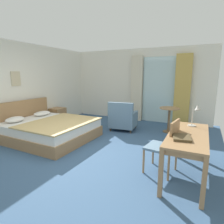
{
  "coord_description": "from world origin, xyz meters",
  "views": [
    {
      "loc": [
        2.29,
        -3.08,
        1.7
      ],
      "look_at": [
        0.36,
        0.82,
        0.83
      ],
      "focal_mm": 30.08,
      "sensor_mm": 36.0,
      "label": 1
    }
  ],
  "objects_px": {
    "nightstand": "(58,116)",
    "writing_desk": "(188,139)",
    "round_cafe_table": "(169,115)",
    "bed": "(49,129)",
    "desk_lamp": "(196,113)",
    "framed_picture": "(16,79)",
    "closed_book": "(182,137)",
    "armchair_by_window": "(123,119)",
    "desk_chair": "(166,144)"
  },
  "relations": [
    {
      "from": "armchair_by_window",
      "to": "bed",
      "type": "bearing_deg",
      "value": -132.44
    },
    {
      "from": "nightstand",
      "to": "round_cafe_table",
      "type": "height_order",
      "value": "round_cafe_table"
    },
    {
      "from": "writing_desk",
      "to": "round_cafe_table",
      "type": "height_order",
      "value": "writing_desk"
    },
    {
      "from": "desk_lamp",
      "to": "round_cafe_table",
      "type": "relative_size",
      "value": 0.59
    },
    {
      "from": "armchair_by_window",
      "to": "desk_lamp",
      "type": "bearing_deg",
      "value": -36.96
    },
    {
      "from": "writing_desk",
      "to": "desk_lamp",
      "type": "bearing_deg",
      "value": 81.76
    },
    {
      "from": "writing_desk",
      "to": "closed_book",
      "type": "height_order",
      "value": "closed_book"
    },
    {
      "from": "bed",
      "to": "round_cafe_table",
      "type": "distance_m",
      "value": 3.46
    },
    {
      "from": "closed_book",
      "to": "round_cafe_table",
      "type": "bearing_deg",
      "value": 91.7
    },
    {
      "from": "writing_desk",
      "to": "desk_chair",
      "type": "bearing_deg",
      "value": -171.72
    },
    {
      "from": "framed_picture",
      "to": "closed_book",
      "type": "bearing_deg",
      "value": -8.94
    },
    {
      "from": "closed_book",
      "to": "armchair_by_window",
      "type": "height_order",
      "value": "armchair_by_window"
    },
    {
      "from": "bed",
      "to": "desk_lamp",
      "type": "xyz_separation_m",
      "value": [
        3.57,
        0.05,
        0.76
      ]
    },
    {
      "from": "desk_chair",
      "to": "closed_book",
      "type": "xyz_separation_m",
      "value": [
        0.26,
        -0.25,
        0.24
      ]
    },
    {
      "from": "desk_chair",
      "to": "framed_picture",
      "type": "distance_m",
      "value": 4.43
    },
    {
      "from": "writing_desk",
      "to": "desk_lamp",
      "type": "distance_m",
      "value": 0.59
    },
    {
      "from": "writing_desk",
      "to": "desk_lamp",
      "type": "height_order",
      "value": "desk_lamp"
    },
    {
      "from": "desk_lamp",
      "to": "bed",
      "type": "bearing_deg",
      "value": -179.26
    },
    {
      "from": "desk_chair",
      "to": "round_cafe_table",
      "type": "distance_m",
      "value": 2.5
    },
    {
      "from": "bed",
      "to": "desk_chair",
      "type": "bearing_deg",
      "value": -8.32
    },
    {
      "from": "desk_chair",
      "to": "bed",
      "type": "bearing_deg",
      "value": 171.68
    },
    {
      "from": "nightstand",
      "to": "closed_book",
      "type": "xyz_separation_m",
      "value": [
        4.29,
        -2.02,
        0.49
      ]
    },
    {
      "from": "bed",
      "to": "writing_desk",
      "type": "xyz_separation_m",
      "value": [
        3.5,
        -0.41,
        0.4
      ]
    },
    {
      "from": "writing_desk",
      "to": "desk_chair",
      "type": "relative_size",
      "value": 1.63
    },
    {
      "from": "closed_book",
      "to": "armchair_by_window",
      "type": "relative_size",
      "value": 0.37
    },
    {
      "from": "bed",
      "to": "nightstand",
      "type": "height_order",
      "value": "bed"
    },
    {
      "from": "bed",
      "to": "desk_chair",
      "type": "height_order",
      "value": "bed"
    },
    {
      "from": "armchair_by_window",
      "to": "closed_book",
      "type": "bearing_deg",
      "value": -50.11
    },
    {
      "from": "armchair_by_window",
      "to": "round_cafe_table",
      "type": "xyz_separation_m",
      "value": [
        1.32,
        0.39,
        0.19
      ]
    },
    {
      "from": "desk_lamp",
      "to": "round_cafe_table",
      "type": "distance_m",
      "value": 2.17
    },
    {
      "from": "bed",
      "to": "nightstand",
      "type": "distance_m",
      "value": 1.56
    },
    {
      "from": "bed",
      "to": "desk_chair",
      "type": "xyz_separation_m",
      "value": [
        3.17,
        -0.46,
        0.27
      ]
    },
    {
      "from": "bed",
      "to": "round_cafe_table",
      "type": "bearing_deg",
      "value": 35.7
    },
    {
      "from": "nightstand",
      "to": "round_cafe_table",
      "type": "distance_m",
      "value": 3.73
    },
    {
      "from": "nightstand",
      "to": "armchair_by_window",
      "type": "xyz_separation_m",
      "value": [
        2.34,
        0.32,
        0.07
      ]
    },
    {
      "from": "bed",
      "to": "framed_picture",
      "type": "relative_size",
      "value": 5.63
    },
    {
      "from": "bed",
      "to": "armchair_by_window",
      "type": "xyz_separation_m",
      "value": [
        1.48,
        1.62,
        0.08
      ]
    },
    {
      "from": "desk_lamp",
      "to": "framed_picture",
      "type": "height_order",
      "value": "framed_picture"
    },
    {
      "from": "nightstand",
      "to": "writing_desk",
      "type": "relative_size",
      "value": 0.35
    },
    {
      "from": "bed",
      "to": "closed_book",
      "type": "relative_size",
      "value": 6.81
    },
    {
      "from": "writing_desk",
      "to": "armchair_by_window",
      "type": "bearing_deg",
      "value": 134.85
    },
    {
      "from": "round_cafe_table",
      "to": "bed",
      "type": "bearing_deg",
      "value": -144.3
    },
    {
      "from": "round_cafe_table",
      "to": "framed_picture",
      "type": "distance_m",
      "value": 4.52
    },
    {
      "from": "nightstand",
      "to": "desk_chair",
      "type": "height_order",
      "value": "desk_chair"
    },
    {
      "from": "nightstand",
      "to": "armchair_by_window",
      "type": "relative_size",
      "value": 0.62
    },
    {
      "from": "bed",
      "to": "writing_desk",
      "type": "relative_size",
      "value": 1.43
    },
    {
      "from": "closed_book",
      "to": "round_cafe_table",
      "type": "distance_m",
      "value": 2.81
    },
    {
      "from": "bed",
      "to": "writing_desk",
      "type": "bearing_deg",
      "value": -6.75
    },
    {
      "from": "nightstand",
      "to": "writing_desk",
      "type": "bearing_deg",
      "value": -21.49
    },
    {
      "from": "desk_chair",
      "to": "writing_desk",
      "type": "bearing_deg",
      "value": 8.28
    }
  ]
}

